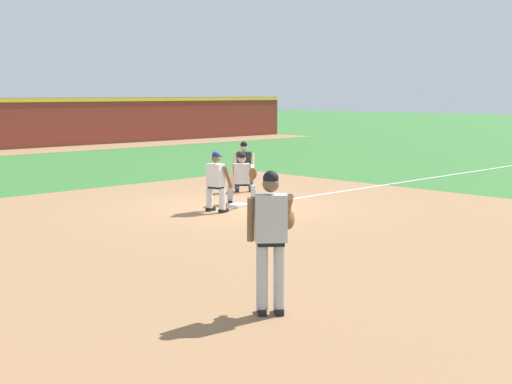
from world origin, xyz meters
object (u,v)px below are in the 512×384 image
Objects in this scene: pitcher at (272,233)px; baserunner at (216,179)px; first_base_bag at (239,206)px; first_baseman at (243,176)px; umpire at (244,164)px; baseball at (258,230)px.

baserunner is (4.76, 6.50, -0.27)m from pitcher.
baserunner is (-0.86, -0.14, 0.75)m from first_base_bag.
baserunner is (-1.28, -0.44, 0.06)m from first_baseman.
pitcher reaches higher than first_baseman.
umpire is at bearing 48.31° from pitcher.
umpire is (7.67, 8.61, -0.27)m from pitcher.
baseball is 2.77m from baserunner.
baserunner is at bearing -161.03° from first_baseman.
umpire is at bearing 49.30° from baseball.
baserunner reaches higher than first_base_bag.
baserunner reaches higher than baseball.
first_baseman is 0.92× the size of umpire.
first_base_bag is 0.26× the size of baserunner.
pitcher reaches higher than baseball.
baseball is 6.08m from umpire.
baseball is 0.05× the size of umpire.
umpire is at bearing 45.76° from first_baseman.
pitcher is at bearing -126.21° from baserunner.
first_base_bag is 3.21m from baseball.
pitcher is 8.06m from baserunner.
baserunner is at bearing 53.79° from pitcher.
umpire is at bearing 35.98° from baserunner.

